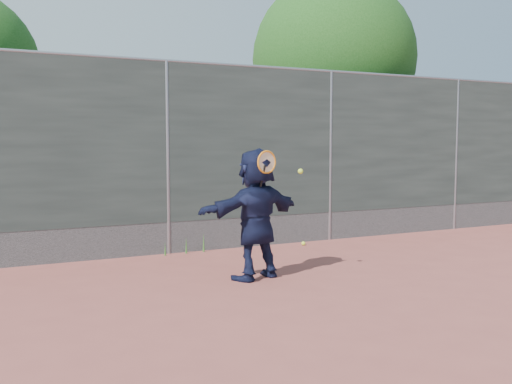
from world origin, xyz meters
name	(u,v)px	position (x,y,z in m)	size (l,w,h in m)	color
ground	(270,313)	(0.00, 0.00, 0.00)	(80.00, 80.00, 0.00)	#9E4C42
player	(256,214)	(0.52, 1.41, 0.84)	(1.55, 0.49, 1.68)	#131836
ball_ground	(303,243)	(2.28, 3.19, 0.03)	(0.07, 0.07, 0.07)	#D1F336
fence	(167,153)	(0.00, 3.50, 1.58)	(20.00, 0.06, 3.03)	#38423D
swing_action	(270,165)	(0.62, 1.21, 1.47)	(0.65, 0.15, 0.51)	orange
tree_right	(339,65)	(4.68, 5.75, 3.49)	(3.78, 3.60, 5.39)	#382314
weed_clump	(189,245)	(0.29, 3.38, 0.13)	(0.68, 0.07, 0.30)	#387226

